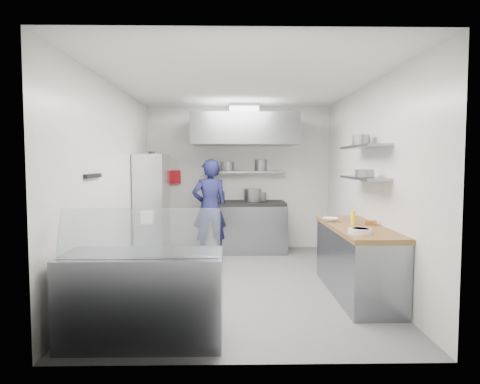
{
  "coord_description": "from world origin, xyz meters",
  "views": [
    {
      "loc": [
        -0.12,
        -6.0,
        1.71
      ],
      "look_at": [
        0.0,
        0.6,
        1.25
      ],
      "focal_mm": 32.0,
      "sensor_mm": 36.0,
      "label": 1
    }
  ],
  "objects_px": {
    "wire_rack": "(152,207)",
    "display_case": "(144,297)",
    "chef": "(210,208)",
    "gas_range": "(244,228)"
  },
  "relations": [
    {
      "from": "wire_rack",
      "to": "display_case",
      "type": "distance_m",
      "value": 3.6
    },
    {
      "from": "chef",
      "to": "wire_rack",
      "type": "xyz_separation_m",
      "value": [
        -1.0,
        -0.14,
        0.04
      ]
    },
    {
      "from": "display_case",
      "to": "chef",
      "type": "bearing_deg",
      "value": 83.09
    },
    {
      "from": "gas_range",
      "to": "chef",
      "type": "bearing_deg",
      "value": -144.85
    },
    {
      "from": "wire_rack",
      "to": "display_case",
      "type": "relative_size",
      "value": 1.23
    },
    {
      "from": "chef",
      "to": "wire_rack",
      "type": "relative_size",
      "value": 0.95
    },
    {
      "from": "chef",
      "to": "display_case",
      "type": "xyz_separation_m",
      "value": [
        -0.44,
        -3.66,
        -0.46
      ]
    },
    {
      "from": "wire_rack",
      "to": "display_case",
      "type": "height_order",
      "value": "wire_rack"
    },
    {
      "from": "gas_range",
      "to": "wire_rack",
      "type": "distance_m",
      "value": 1.79
    },
    {
      "from": "gas_range",
      "to": "display_case",
      "type": "bearing_deg",
      "value": -104.61
    }
  ]
}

